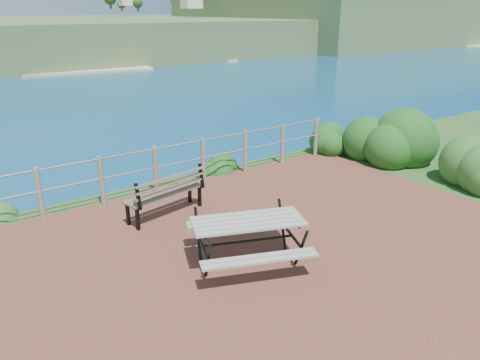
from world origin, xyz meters
The scene contains 9 objects.
ground centered at (0.00, 0.00, 0.00)m, with size 10.00×7.00×0.12m, color brown.
safety_railing centered at (0.00, 3.35, 0.57)m, with size 9.40×0.10×1.00m.
distant_bay centered at (173.07, 202.61, -1.52)m, with size 290.00×232.36×24.00m.
picnic_table centered at (-0.16, -0.08, 0.45)m, with size 1.79×1.36×0.70m.
park_bench centered at (-0.38, 2.21, 0.58)m, with size 1.61×0.69×0.88m.
shrub_right_front centered at (5.62, 2.05, 0.00)m, with size 1.60×1.60×2.26m, color #144114.
shrub_right_back centered at (6.00, -0.35, 0.00)m, with size 1.27×1.27×1.81m, color #2A551F.
shrub_right_edge centered at (5.24, 3.43, 0.00)m, with size 0.98×0.98×1.41m, color #144114.
shrub_lip_east centered at (1.83, 3.80, 0.00)m, with size 0.82×0.82×0.57m, color #144114.
Camera 1 is at (-3.92, -5.13, 3.66)m, focal length 35.00 mm.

